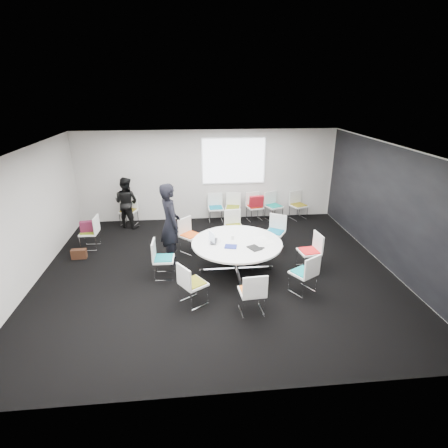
{
  "coord_description": "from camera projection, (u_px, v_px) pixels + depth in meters",
  "views": [
    {
      "loc": [
        -0.54,
        -7.14,
        4.0
      ],
      "look_at": [
        0.2,
        0.4,
        1.0
      ],
      "focal_mm": 28.0,
      "sensor_mm": 36.0,
      "label": 1
    }
  ],
  "objects": [
    {
      "name": "room_shell",
      "position": [
        221.0,
        214.0,
        7.62
      ],
      "size": [
        8.08,
        7.08,
        2.88
      ],
      "color": "black",
      "rests_on": "ground"
    },
    {
      "name": "conference_table",
      "position": [
        237.0,
        250.0,
        7.93
      ],
      "size": [
        2.04,
        2.04,
        0.73
      ],
      "color": "silver",
      "rests_on": "ground"
    },
    {
      "name": "projection_screen",
      "position": [
        234.0,
        161.0,
        10.72
      ],
      "size": [
        1.9,
        0.03,
        1.35
      ],
      "primitive_type": "cube",
      "color": "white",
      "rests_on": "room_shell"
    },
    {
      "name": "chair_ring_a",
      "position": [
        309.0,
        258.0,
        8.11
      ],
      "size": [
        0.5,
        0.51,
        0.88
      ],
      "rotation": [
        0.0,
        0.0,
        1.7
      ],
      "color": "silver",
      "rests_on": "ground"
    },
    {
      "name": "chair_ring_b",
      "position": [
        275.0,
        238.0,
        9.17
      ],
      "size": [
        0.63,
        0.62,
        0.88
      ],
      "rotation": [
        0.0,
        0.0,
        2.58
      ],
      "color": "silver",
      "rests_on": "ground"
    },
    {
      "name": "chair_ring_c",
      "position": [
        234.0,
        233.0,
        9.51
      ],
      "size": [
        0.52,
        0.51,
        0.88
      ],
      "rotation": [
        0.0,
        0.0,
        3.29
      ],
      "color": "silver",
      "rests_on": "ground"
    },
    {
      "name": "chair_ring_d",
      "position": [
        190.0,
        242.0,
        8.97
      ],
      "size": [
        0.64,
        0.64,
        0.88
      ],
      "rotation": [
        0.0,
        0.0,
        3.93
      ],
      "color": "silver",
      "rests_on": "ground"
    },
    {
      "name": "chair_ring_e",
      "position": [
        164.0,
        266.0,
        7.77
      ],
      "size": [
        0.47,
        0.48,
        0.88
      ],
      "rotation": [
        0.0,
        0.0,
        4.67
      ],
      "color": "silver",
      "rests_on": "ground"
    },
    {
      "name": "chair_ring_f",
      "position": [
        193.0,
        291.0,
        6.8
      ],
      "size": [
        0.63,
        0.63,
        0.88
      ],
      "rotation": [
        0.0,
        0.0,
        5.3
      ],
      "color": "silver",
      "rests_on": "ground"
    },
    {
      "name": "chair_ring_g",
      "position": [
        252.0,
        300.0,
        6.53
      ],
      "size": [
        0.5,
        0.48,
        0.88
      ],
      "rotation": [
        0.0,
        0.0,
        6.36
      ],
      "color": "silver",
      "rests_on": "ground"
    },
    {
      "name": "chair_ring_h",
      "position": [
        303.0,
        280.0,
        7.19
      ],
      "size": [
        0.63,
        0.62,
        0.88
      ],
      "rotation": [
        0.0,
        0.0,
        6.83
      ],
      "color": "silver",
      "rests_on": "ground"
    },
    {
      "name": "chair_back_a",
      "position": [
        216.0,
        213.0,
        10.97
      ],
      "size": [
        0.47,
        0.46,
        0.88
      ],
      "rotation": [
        0.0,
        0.0,
        3.17
      ],
      "color": "silver",
      "rests_on": "ground"
    },
    {
      "name": "chair_back_b",
      "position": [
        233.0,
        213.0,
        11.01
      ],
      "size": [
        0.54,
        0.53,
        0.88
      ],
      "rotation": [
        0.0,
        0.0,
        2.93
      ],
      "color": "silver",
      "rests_on": "ground"
    },
    {
      "name": "chair_back_c",
      "position": [
        255.0,
        212.0,
        11.08
      ],
      "size": [
        0.55,
        0.54,
        0.88
      ],
      "rotation": [
        0.0,
        0.0,
        3.37
      ],
      "color": "silver",
      "rests_on": "ground"
    },
    {
      "name": "chair_back_d",
      "position": [
        273.0,
        211.0,
        11.14
      ],
      "size": [
        0.6,
        0.59,
        0.88
      ],
      "rotation": [
        0.0,
        0.0,
        3.55
      ],
      "color": "silver",
      "rests_on": "ground"
    },
    {
      "name": "chair_back_e",
      "position": [
        298.0,
        210.0,
        11.21
      ],
      "size": [
        0.59,
        0.58,
        0.88
      ],
      "rotation": [
        0.0,
        0.0,
        3.51
      ],
      "color": "silver",
      "rests_on": "ground"
    },
    {
      "name": "chair_spare_left",
      "position": [
        91.0,
        238.0,
        9.16
      ],
      "size": [
        0.47,
        0.48,
        0.88
      ],
      "rotation": [
        0.0,
        0.0,
        1.53
      ],
      "color": "silver",
      "rests_on": "ground"
    },
    {
      "name": "chair_person_back",
      "position": [
        129.0,
        216.0,
        10.73
      ],
      "size": [
        0.57,
        0.56,
        0.88
      ],
      "rotation": [
        0.0,
        0.0,
        2.84
      ],
      "color": "silver",
      "rests_on": "ground"
    },
    {
      "name": "person_main",
      "position": [
        170.0,
        224.0,
        8.2
      ],
      "size": [
        0.67,
        0.83,
        1.97
      ],
      "primitive_type": "imported",
      "rotation": [
        0.0,
        0.0,
        1.89
      ],
      "color": "black",
      "rests_on": "ground"
    },
    {
      "name": "person_back",
      "position": [
        126.0,
        203.0,
        10.39
      ],
      "size": [
        0.92,
        0.84,
        1.54
      ],
      "primitive_type": "imported",
      "rotation": [
        0.0,
        0.0,
        2.72
      ],
      "color": "black",
      "rests_on": "ground"
    },
    {
      "name": "laptop",
      "position": [
        216.0,
        242.0,
        7.85
      ],
      "size": [
        0.28,
        0.38,
        0.03
      ],
      "primitive_type": "imported",
      "rotation": [
        0.0,
        0.0,
        1.39
      ],
      "color": "#333338",
      "rests_on": "conference_table"
    },
    {
      "name": "laptop_lid",
      "position": [
        211.0,
        237.0,
        7.81
      ],
      "size": [
        0.12,
        0.29,
        0.22
      ],
      "primitive_type": "cube",
      "rotation": [
        0.0,
        0.0,
        1.92
      ],
      "color": "silver",
      "rests_on": "conference_table"
    },
    {
      "name": "notebook_black",
      "position": [
        254.0,
        248.0,
        7.54
      ],
      "size": [
        0.33,
        0.37,
        0.02
      ],
      "primitive_type": "cube",
      "rotation": [
        0.0,
        0.0,
        0.46
      ],
      "color": "black",
      "rests_on": "conference_table"
    },
    {
      "name": "tablet_folio",
      "position": [
        231.0,
        247.0,
        7.6
      ],
      "size": [
        0.3,
        0.25,
        0.03
      ],
      "primitive_type": "cube",
      "rotation": [
        0.0,
        0.0,
        -0.22
      ],
      "color": "navy",
      "rests_on": "conference_table"
    },
    {
      "name": "papers_right",
      "position": [
        260.0,
        238.0,
        8.06
      ],
      "size": [
        0.33,
        0.25,
        0.0
      ],
      "primitive_type": "cube",
      "rotation": [
        0.0,
        0.0,
        0.15
      ],
      "color": "white",
      "rests_on": "conference_table"
    },
    {
      "name": "papers_front",
      "position": [
        268.0,
        242.0,
        7.85
      ],
      "size": [
        0.3,
        0.21,
        0.0
      ],
      "primitive_type": "cube",
      "rotation": [
        0.0,
        0.0,
        -0.01
      ],
      "color": "white",
      "rests_on": "conference_table"
    },
    {
      "name": "cup",
      "position": [
        232.0,
        237.0,
        7.98
      ],
      "size": [
        0.08,
        0.08,
        0.09
      ],
      "primitive_type": "cylinder",
      "color": "white",
      "rests_on": "conference_table"
    },
    {
      "name": "phone",
      "position": [
        261.0,
        248.0,
        7.56
      ],
      "size": [
        0.15,
        0.1,
        0.01
      ],
      "primitive_type": "cube",
      "rotation": [
        0.0,
        0.0,
        -0.19
      ],
      "color": "black",
      "rests_on": "conference_table"
    },
    {
      "name": "maroon_bag",
      "position": [
        88.0,
        226.0,
        9.03
      ],
      "size": [
        0.42,
        0.19,
        0.28
      ],
      "primitive_type": "cube",
      "rotation": [
        0.0,
        0.0,
        0.13
      ],
      "color": "#57172E",
      "rests_on": "chair_spare_left"
    },
    {
      "name": "brown_bag",
      "position": [
        79.0,
        254.0,
        8.66
      ],
      "size": [
        0.37,
        0.17,
        0.24
      ],
      "primitive_type": "cube",
      "rotation": [
        0.0,
        0.0,
        0.04
      ],
      "color": "#331B10",
      "rests_on": "ground"
    },
    {
      "name": "red_jacket",
      "position": [
        256.0,
        201.0,
        10.72
      ],
      "size": [
        0.46,
        0.22,
        0.36
      ],
      "primitive_type": "cube",
      "rotation": [
        0.17,
        0.0,
        0.15
      ],
      "color": "maroon",
      "rests_on": "chair_back_c"
    }
  ]
}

